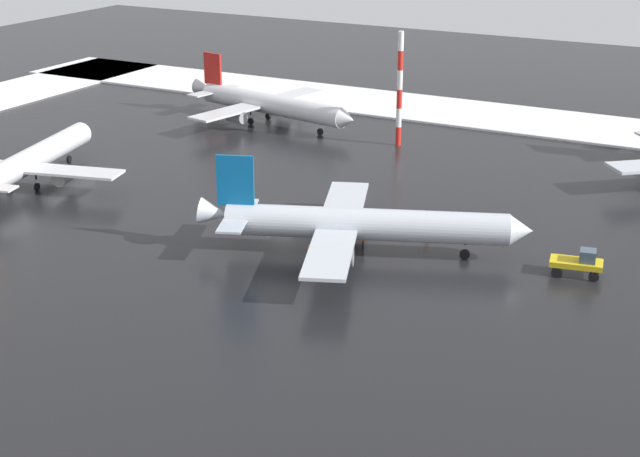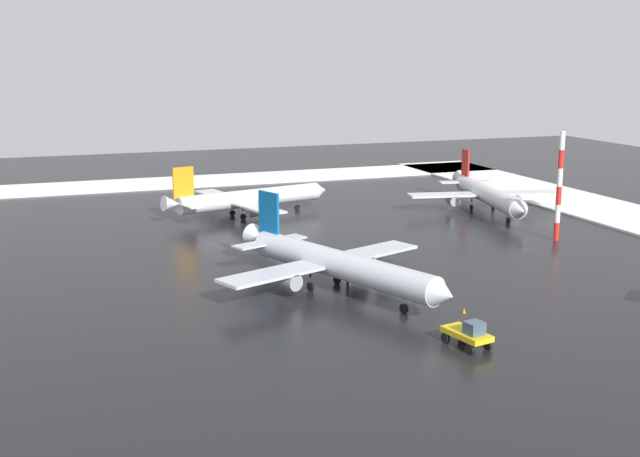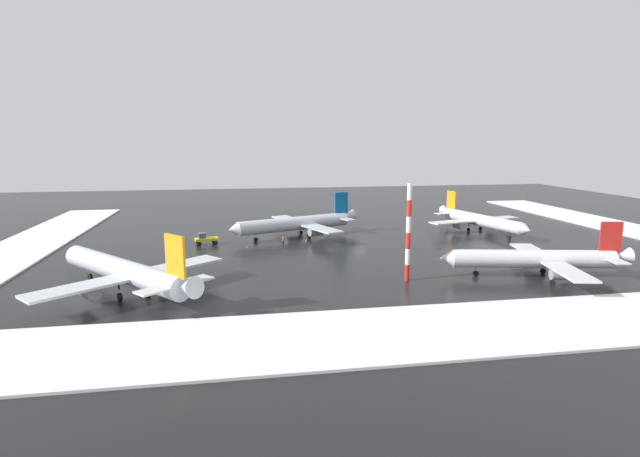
% 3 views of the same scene
% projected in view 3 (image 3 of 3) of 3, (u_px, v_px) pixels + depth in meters
% --- Properties ---
extents(ground_plane, '(240.00, 240.00, 0.00)m').
position_uv_depth(ground_plane, '(359.00, 242.00, 105.14)').
color(ground_plane, black).
extents(snow_bank_far, '(152.00, 16.00, 0.30)m').
position_uv_depth(snow_bank_far, '(468.00, 328.00, 56.62)').
color(snow_bank_far, white).
rests_on(snow_bank_far, ground_plane).
extents(snow_bank_left, '(14.00, 116.00, 0.30)m').
position_uv_depth(snow_bank_left, '(14.00, 253.00, 93.87)').
color(snow_bank_left, white).
rests_on(snow_bank_left, ground_plane).
extents(snow_bank_right, '(14.00, 116.00, 0.30)m').
position_uv_depth(snow_bank_right, '(638.00, 231.00, 116.35)').
color(snow_bank_right, white).
rests_on(snow_bank_right, ground_plane).
extents(airplane_parked_starboard, '(30.03, 25.41, 9.30)m').
position_uv_depth(airplane_parked_starboard, '(297.00, 223.00, 109.36)').
color(airplane_parked_starboard, silver).
rests_on(airplane_parked_starboard, ground_plane).
extents(airplane_distant_tail, '(29.45, 24.64, 8.79)m').
position_uv_depth(airplane_distant_tail, '(538.00, 259.00, 77.63)').
color(airplane_distant_tail, silver).
rests_on(airplane_distant_tail, ground_plane).
extents(airplane_far_rear, '(23.95, 28.55, 8.58)m').
position_uv_depth(airplane_far_rear, '(480.00, 220.00, 115.10)').
color(airplane_far_rear, silver).
rests_on(airplane_far_rear, ground_plane).
extents(airplane_foreground_jet, '(25.31, 27.49, 9.92)m').
position_uv_depth(airplane_foreground_jet, '(125.00, 271.00, 68.88)').
color(airplane_foreground_jet, silver).
rests_on(airplane_foreground_jet, ground_plane).
extents(pushback_tug, '(4.94, 3.07, 2.50)m').
position_uv_depth(pushback_tug, '(205.00, 239.00, 101.71)').
color(pushback_tug, gold).
rests_on(pushback_tug, ground_plane).
extents(ground_crew_near_tug, '(0.36, 0.36, 1.71)m').
position_uv_depth(ground_crew_near_tug, '(283.00, 240.00, 101.71)').
color(ground_crew_near_tug, black).
rests_on(ground_crew_near_tug, ground_plane).
extents(ground_crew_by_nose_gear, '(0.36, 0.36, 1.71)m').
position_uv_depth(ground_crew_by_nose_gear, '(309.00, 229.00, 113.89)').
color(ground_crew_by_nose_gear, black).
rests_on(ground_crew_by_nose_gear, ground_plane).
extents(ground_crew_beside_wing, '(0.36, 0.36, 1.71)m').
position_uv_depth(ground_crew_beside_wing, '(299.00, 234.00, 108.34)').
color(ground_crew_beside_wing, black).
rests_on(ground_crew_beside_wing, ground_plane).
extents(antenna_mast, '(0.70, 0.70, 14.83)m').
position_uv_depth(antenna_mast, '(408.00, 233.00, 74.93)').
color(antenna_mast, red).
rests_on(antenna_mast, ground_plane).
extents(traffic_cone_near_nose, '(0.36, 0.36, 0.55)m').
position_uv_depth(traffic_cone_near_nose, '(247.00, 246.00, 99.06)').
color(traffic_cone_near_nose, orange).
rests_on(traffic_cone_near_nose, ground_plane).
extents(traffic_cone_mid_line, '(0.36, 0.36, 0.55)m').
position_uv_depth(traffic_cone_mid_line, '(338.00, 240.00, 105.75)').
color(traffic_cone_mid_line, orange).
rests_on(traffic_cone_mid_line, ground_plane).
extents(traffic_cone_wingtip_side, '(0.36, 0.36, 0.55)m').
position_uv_depth(traffic_cone_wingtip_side, '(306.00, 240.00, 105.50)').
color(traffic_cone_wingtip_side, orange).
rests_on(traffic_cone_wingtip_side, ground_plane).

